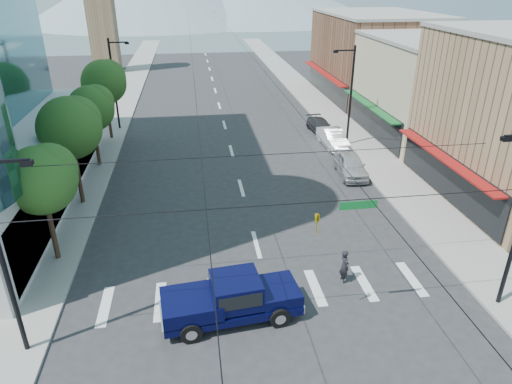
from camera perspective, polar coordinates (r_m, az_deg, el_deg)
ground at (r=22.36m, az=2.30°, el=-14.68°), size 160.00×160.00×0.00m
sidewalk_left at (r=59.20m, az=-16.61°, el=10.45°), size 4.00×120.00×0.15m
sidewalk_right at (r=60.51m, az=6.90°, el=11.63°), size 4.00×120.00×0.15m
shop_mid at (r=47.97m, az=21.61°, el=11.85°), size 12.00×14.00×9.00m
shop_far at (r=62.07m, az=14.60°, el=16.02°), size 12.00×18.00×10.00m
clock_tower at (r=79.96m, az=-18.99°, el=21.57°), size 4.80×4.80×20.40m
tree_near at (r=25.94m, az=-24.99°, el=1.69°), size 3.65×3.64×6.71m
tree_midnear at (r=32.11m, az=-22.03°, el=7.69°), size 4.09×4.09×7.52m
tree_midfar at (r=38.85m, az=-19.74°, el=9.99°), size 3.65×3.64×6.71m
tree_far at (r=45.42m, az=-18.32°, el=13.07°), size 4.09×4.09×7.52m
signal_rig at (r=18.87m, az=3.66°, el=-5.75°), size 21.80×0.20×9.00m
lamp_pole_nw at (r=48.29m, az=-17.21°, el=13.10°), size 2.00×0.25×9.00m
lamp_pole_ne at (r=42.27m, az=11.62°, el=12.05°), size 2.00×0.25×9.00m
pickup_truck at (r=21.33m, az=-3.20°, el=-13.10°), size 6.60×3.03×2.17m
pedestrian at (r=24.11m, az=11.00°, el=-9.07°), size 0.51×0.72×1.85m
parked_car_near at (r=36.83m, az=11.73°, el=3.34°), size 2.38×5.13×1.70m
parked_car_mid at (r=42.92m, az=9.57°, el=6.68°), size 1.93×5.01×1.63m
parked_car_far at (r=46.84m, az=8.04°, el=8.19°), size 2.24×4.71×1.32m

